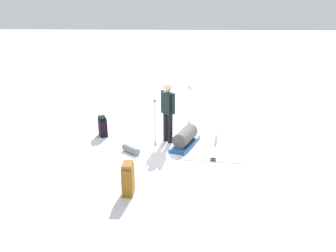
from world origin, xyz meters
name	(u,v)px	position (x,y,z in m)	size (l,w,h in m)	color
ground_plane	(168,150)	(0.00, 0.00, 0.00)	(80.00, 80.00, 0.00)	white
skier_standing	(168,110)	(0.61, 0.03, 0.95)	(0.45, 0.41, 1.70)	black
ski_pair_near	(213,160)	(-0.59, -1.17, 0.01)	(0.35, 1.83, 0.05)	silver
backpack_large_dark	(103,127)	(0.98, 1.98, 0.29)	(0.41, 0.34, 0.60)	black
backpack_bright	(128,179)	(-2.22, 0.74, 0.34)	(0.37, 0.23, 0.70)	brown
ski_poles_planted_near	(189,104)	(2.10, -0.60, 0.70)	(0.22, 0.11, 1.26)	#B1B4BA
ski_poles_planted_far	(155,121)	(0.33, 0.37, 0.73)	(0.19, 0.11, 1.31)	#AAB2C7
gear_sled	(185,138)	(0.35, -0.46, 0.22)	(1.39, 0.90, 0.49)	#205391
sleeping_mat_rolled	(131,150)	(-0.20, 0.98, 0.09)	(0.18, 0.18, 0.55)	slate
thermos_bottle	(216,138)	(0.58, -1.34, 0.13)	(0.07, 0.07, 0.26)	#AABABB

